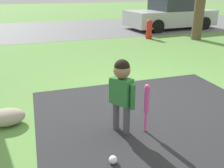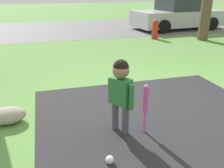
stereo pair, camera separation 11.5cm
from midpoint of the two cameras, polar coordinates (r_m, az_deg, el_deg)
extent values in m
plane|color=#5B8C42|center=(4.36, 11.15, -3.88)|extent=(60.00, 60.00, 0.00)
cube|color=slate|center=(12.40, -7.20, 12.56)|extent=(40.00, 6.00, 0.01)
cylinder|color=#4C4751|center=(3.39, 1.72, -7.25)|extent=(0.09, 0.09, 0.41)
cylinder|color=#4C4751|center=(3.29, 4.10, -8.19)|extent=(0.09, 0.09, 0.41)
cube|color=#2D7238|center=(3.17, 3.02, -1.69)|extent=(0.28, 0.31, 0.35)
cylinder|color=#2D7238|center=(3.28, 0.67, -1.45)|extent=(0.07, 0.07, 0.33)
cylinder|color=#2D7238|center=(3.09, 5.49, -3.04)|extent=(0.07, 0.07, 0.33)
sphere|color=#997051|center=(3.07, 3.12, 3.18)|extent=(0.21, 0.21, 0.21)
sphere|color=black|center=(3.06, 3.13, 3.84)|extent=(0.20, 0.20, 0.20)
sphere|color=#E54CA5|center=(3.45, 8.31, -10.48)|extent=(0.04, 0.04, 0.04)
cylinder|color=#E54CA5|center=(3.38, 8.42, -8.67)|extent=(0.03, 0.03, 0.29)
cylinder|color=#E54CA5|center=(3.24, 8.72, -3.69)|extent=(0.07, 0.07, 0.36)
sphere|color=#E54CA5|center=(3.17, 8.90, -0.77)|extent=(0.07, 0.07, 0.07)
sphere|color=white|center=(2.87, 0.69, -16.93)|extent=(0.09, 0.09, 0.09)
cylinder|color=red|center=(9.76, 10.13, 11.91)|extent=(0.22, 0.22, 0.61)
sphere|color=red|center=(9.72, 10.24, 13.67)|extent=(0.21, 0.21, 0.21)
cylinder|color=red|center=(9.80, 10.04, 10.57)|extent=(0.27, 0.27, 0.05)
cylinder|color=red|center=(9.81, 10.80, 12.26)|extent=(0.10, 0.08, 0.08)
cube|color=#B7B7BC|center=(12.49, 14.91, 14.38)|extent=(4.27, 2.23, 0.68)
cube|color=#2D333D|center=(12.56, 15.98, 17.06)|extent=(2.12, 1.81, 0.51)
cylinder|color=black|center=(11.03, 12.13, 12.69)|extent=(0.58, 0.23, 0.57)
cylinder|color=black|center=(12.63, 7.44, 13.99)|extent=(0.58, 0.23, 0.57)
cylinder|color=black|center=(12.60, 22.18, 12.64)|extent=(0.58, 0.23, 0.57)
cylinder|color=black|center=(14.02, 16.95, 13.97)|extent=(0.58, 0.23, 0.57)
ellipsoid|color=#9E937F|center=(3.85, -22.01, -6.69)|extent=(0.51, 0.35, 0.23)
camera|label=1|loc=(0.06, -89.07, 0.36)|focal=40.00mm
camera|label=2|loc=(0.06, 90.93, -0.36)|focal=40.00mm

